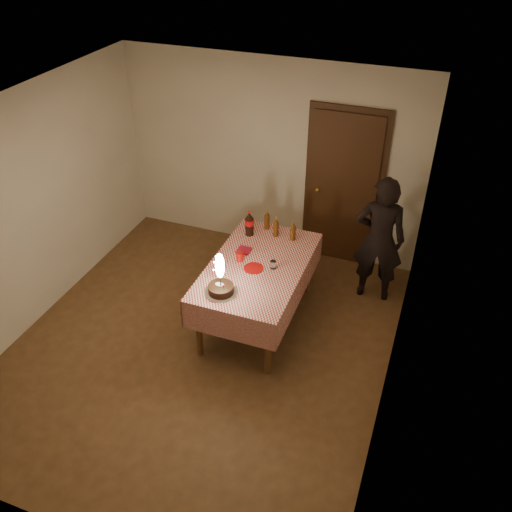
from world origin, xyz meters
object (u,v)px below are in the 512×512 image
(red_plate, at_px, (253,268))
(cola_bottle, at_px, (249,223))
(amber_bottle_right, at_px, (293,231))
(amber_bottle_mid, at_px, (276,227))
(birthday_cake, at_px, (221,283))
(clear_cup, at_px, (273,265))
(amber_bottle_left, at_px, (267,220))
(photographer, at_px, (379,240))
(dining_table, at_px, (258,272))
(red_cup, at_px, (240,257))

(red_plate, distance_m, cola_bottle, 0.70)
(amber_bottle_right, xyz_separation_m, amber_bottle_mid, (-0.21, 0.01, 0.00))
(birthday_cake, relative_size, clear_cup, 5.34)
(amber_bottle_mid, bearing_deg, birthday_cake, -98.38)
(amber_bottle_left, xyz_separation_m, photographer, (1.32, 0.22, -0.11))
(clear_cup, height_order, amber_bottle_left, amber_bottle_left)
(dining_table, bearing_deg, cola_bottle, 119.22)
(red_cup, bearing_deg, birthday_cake, -87.03)
(red_cup, distance_m, amber_bottle_left, 0.74)
(red_cup, relative_size, amber_bottle_right, 0.39)
(amber_bottle_left, bearing_deg, cola_bottle, -127.31)
(dining_table, relative_size, photographer, 1.06)
(birthday_cake, bearing_deg, photographer, 48.86)
(cola_bottle, relative_size, amber_bottle_mid, 1.25)
(red_cup, xyz_separation_m, cola_bottle, (-0.09, 0.54, 0.10))
(dining_table, xyz_separation_m, photographer, (1.17, 0.96, 0.12))
(red_cup, bearing_deg, dining_table, -1.95)
(amber_bottle_left, bearing_deg, red_cup, -94.55)
(cola_bottle, bearing_deg, clear_cup, -48.25)
(clear_cup, xyz_separation_m, photographer, (0.99, 0.96, -0.03))
(red_cup, xyz_separation_m, amber_bottle_mid, (0.21, 0.62, 0.07))
(red_plate, bearing_deg, cola_bottle, 114.64)
(dining_table, xyz_separation_m, birthday_cake, (-0.18, -0.58, 0.23))
(birthday_cake, distance_m, red_cup, 0.60)
(red_cup, distance_m, photographer, 1.67)
(amber_bottle_left, bearing_deg, amber_bottle_right, -18.73)
(dining_table, height_order, birthday_cake, birthday_cake)
(amber_bottle_right, height_order, amber_bottle_mid, same)
(clear_cup, height_order, amber_bottle_right, amber_bottle_right)
(amber_bottle_mid, distance_m, photographer, 1.22)
(clear_cup, distance_m, amber_bottle_right, 0.62)
(red_cup, distance_m, amber_bottle_right, 0.74)
(amber_bottle_right, bearing_deg, cola_bottle, -171.92)
(amber_bottle_left, xyz_separation_m, amber_bottle_mid, (0.15, -0.11, 0.00))
(dining_table, height_order, red_cup, red_cup)
(amber_bottle_left, distance_m, amber_bottle_right, 0.38)
(red_plate, relative_size, red_cup, 2.20)
(red_cup, relative_size, clear_cup, 1.11)
(red_cup, relative_size, amber_bottle_left, 0.39)
(cola_bottle, relative_size, amber_bottle_left, 1.25)
(dining_table, height_order, amber_bottle_right, amber_bottle_right)
(dining_table, xyz_separation_m, clear_cup, (0.18, 0.00, 0.15))
(red_plate, relative_size, photographer, 0.14)
(birthday_cake, distance_m, cola_bottle, 1.14)
(birthday_cake, xyz_separation_m, photographer, (1.35, 1.54, -0.11))
(clear_cup, bearing_deg, amber_bottle_mid, 106.38)
(birthday_cake, relative_size, amber_bottle_left, 1.88)
(clear_cup, bearing_deg, cola_bottle, 131.75)
(cola_bottle, xyz_separation_m, amber_bottle_right, (0.51, 0.07, -0.03))
(clear_cup, distance_m, photographer, 1.37)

